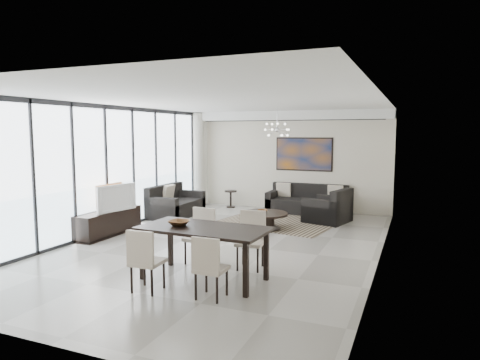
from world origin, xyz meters
The scene contains 20 objects.
room_shell centered at (0.46, 0.00, 1.45)m, with size 6.00×9.00×2.90m.
window_wall centered at (-2.86, 0.00, 1.47)m, with size 0.37×8.95×2.90m.
soffit centered at (0.00, 4.30, 2.77)m, with size 5.98×0.40×0.26m, color white.
painting centered at (0.50, 4.47, 1.65)m, with size 1.68×0.04×0.98m, color #A25916.
chandelier centered at (0.30, 2.50, 2.35)m, with size 0.66×0.66×0.71m.
rug centered at (0.34, 2.48, 0.01)m, with size 2.80×2.16×0.01m, color black.
coffee_table centered at (0.27, 1.67, 0.22)m, with size 1.11×1.11×0.39m.
bowl_coffee centered at (0.23, 1.64, 0.43)m, with size 0.25×0.25×0.08m, color brown.
sofa_main centered at (0.72, 4.07, 0.27)m, with size 2.22×0.91×0.81m.
loveseat centered at (-2.55, 2.27, 0.29)m, with size 0.95×1.68×0.84m.
armchair centered at (1.53, 3.04, 0.30)m, with size 1.20×1.24×0.86m.
side_table centered at (-1.66, 4.07, 0.35)m, with size 0.38×0.38×0.52m.
tv_console centered at (-2.76, -0.23, 0.28)m, with size 0.50×1.77×0.55m, color black.
television centered at (-2.60, -0.21, 0.85)m, with size 1.03×0.13×0.59m, color gray.
dining_table centered at (0.57, -2.01, 0.74)m, with size 2.03×1.08×0.83m.
dining_chair_sw centered at (0.04, -2.83, 0.53)m, with size 0.44×0.44×0.92m.
dining_chair_se centered at (1.01, -2.72, 0.51)m, with size 0.41×0.41×0.89m.
dining_chair_nw centered at (0.10, -1.19, 0.54)m, with size 0.46×0.46×0.95m.
dining_chair_ne centered at (1.03, -1.14, 0.55)m, with size 0.49×0.49×0.96m.
bowl_dining centered at (0.15, -2.04, 0.87)m, with size 0.32×0.32×0.08m, color brown.
Camera 1 is at (3.56, -7.75, 2.27)m, focal length 32.00 mm.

